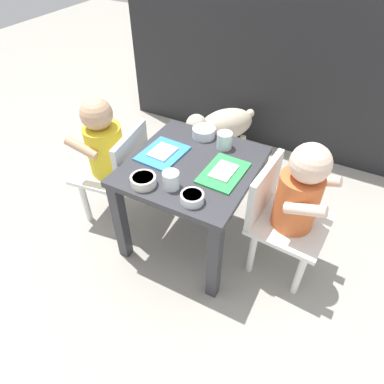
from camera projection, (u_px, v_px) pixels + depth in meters
ground_plane at (192, 236)px, 1.62m from camera, size 7.00×7.00×0.00m
kitchen_cabinet_back at (278, 54)px, 1.98m from camera, size 1.84×0.33×1.03m
dining_table at (192, 180)px, 1.39m from camera, size 0.49×0.51×0.43m
seated_child_left at (108, 149)px, 1.49m from camera, size 0.31×0.31×0.62m
seated_child_right at (295, 198)px, 1.24m from camera, size 0.30×0.30×0.62m
dog at (222, 125)px, 1.98m from camera, size 0.35×0.40×0.31m
food_tray_left at (163, 153)px, 1.37m from camera, size 0.17×0.20×0.02m
food_tray_right at (223, 172)px, 1.28m from camera, size 0.15×0.21×0.02m
water_cup_left at (224, 141)px, 1.39m from camera, size 0.06×0.06×0.07m
water_cup_right at (172, 181)px, 1.21m from camera, size 0.06×0.06×0.06m
veggie_bowl_near at (204, 132)px, 1.46m from camera, size 0.10×0.10×0.04m
veggie_bowl_far at (143, 180)px, 1.22m from camera, size 0.09×0.09×0.04m
cereal_bowl_left_side at (192, 197)px, 1.16m from camera, size 0.08×0.08×0.03m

